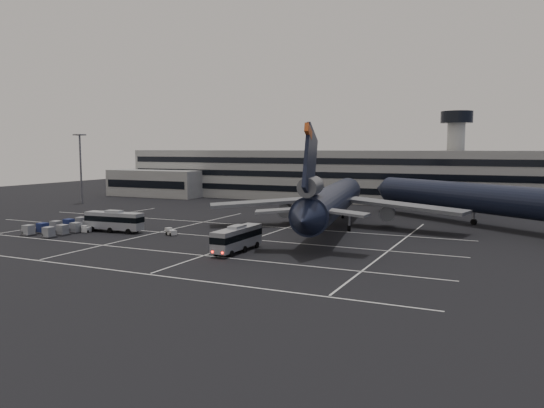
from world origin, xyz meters
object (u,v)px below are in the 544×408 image
(trijet_main, at_px, (333,201))
(tug_a, at_px, (87,229))
(bus_near, at_px, (237,237))
(bus_far, at_px, (114,220))
(uld_cluster, at_px, (66,227))

(trijet_main, xyz_separation_m, tug_a, (-37.56, -21.27, -4.69))
(trijet_main, bearing_deg, tug_a, -161.25)
(bus_near, bearing_deg, tug_a, 173.28)
(bus_far, xyz_separation_m, tug_a, (-4.02, -2.36, -1.53))
(trijet_main, relative_size, tug_a, 26.34)
(bus_near, relative_size, tug_a, 4.91)
(trijet_main, xyz_separation_m, bus_near, (-5.46, -25.37, -3.19))
(bus_far, distance_m, uld_cluster, 8.65)
(bus_far, bearing_deg, uld_cluster, 109.27)
(bus_near, xyz_separation_m, tug_a, (-32.10, 4.10, -1.50))
(bus_near, bearing_deg, trijet_main, 78.42)
(bus_far, xyz_separation_m, uld_cluster, (-7.84, -3.45, -1.22))
(trijet_main, height_order, uld_cluster, trijet_main)
(trijet_main, distance_m, bus_far, 38.63)
(tug_a, xyz_separation_m, uld_cluster, (-3.82, -1.09, 0.31))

